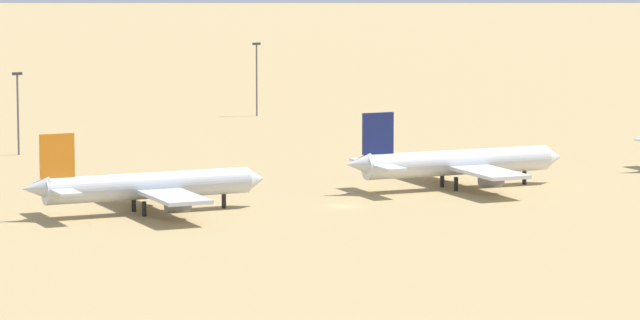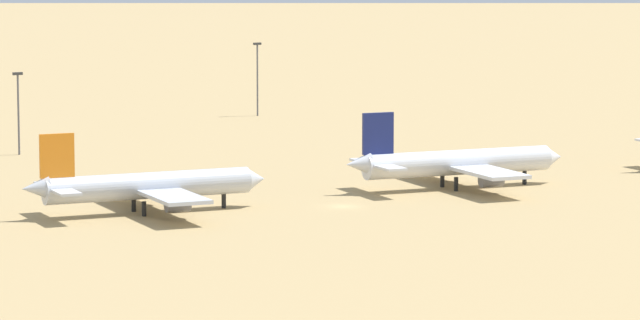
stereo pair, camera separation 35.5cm
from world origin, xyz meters
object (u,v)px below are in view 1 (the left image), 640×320
object	(u,v)px
parked_jet_navy_3	(455,163)
light_pole_mid	(18,107)
light_pole_east	(257,74)
parked_jet_orange_2	(146,186)

from	to	relation	value
parked_jet_navy_3	light_pole_mid	bearing A→B (deg)	127.03
parked_jet_navy_3	light_pole_east	world-z (taller)	light_pole_east
parked_jet_orange_2	light_pole_mid	bearing A→B (deg)	88.93
parked_jet_navy_3	light_pole_east	distance (m)	116.98
parked_jet_navy_3	light_pole_east	bearing A→B (deg)	84.12
light_pole_east	light_pole_mid	bearing A→B (deg)	-152.07
light_pole_mid	light_pole_east	size ratio (longest dim) A/B	0.93
parked_jet_orange_2	light_pole_east	distance (m)	137.13
parked_jet_orange_2	light_pole_east	bearing A→B (deg)	61.10
light_pole_east	parked_jet_orange_2	bearing A→B (deg)	-126.39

